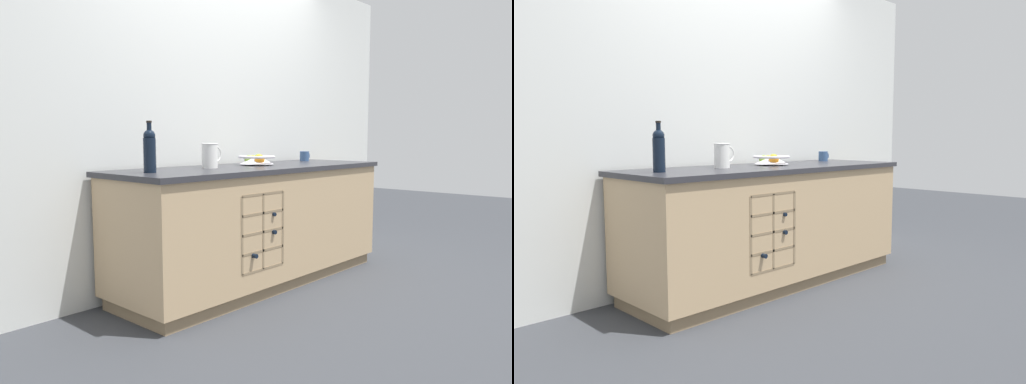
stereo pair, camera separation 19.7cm
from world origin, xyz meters
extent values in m
plane|color=#383A3F|center=(0.00, 0.00, 0.00)|extent=(14.00, 14.00, 0.00)
cube|color=silver|center=(0.00, 0.42, 1.27)|extent=(4.69, 0.06, 2.55)
cube|color=#8B7354|center=(0.00, 0.00, 0.04)|extent=(2.23, 0.65, 0.09)
cube|color=tan|center=(0.00, 0.00, 0.47)|extent=(2.29, 0.71, 0.76)
cube|color=#2D2D33|center=(0.00, 0.00, 0.87)|extent=(2.33, 0.75, 0.03)
cube|color=#8B7354|center=(-0.32, -0.25, 0.48)|extent=(0.41, 0.01, 0.50)
cube|color=#8B7354|center=(-0.53, -0.31, 0.48)|extent=(0.02, 0.10, 0.50)
cube|color=#8B7354|center=(-0.12, -0.31, 0.48)|extent=(0.02, 0.10, 0.50)
cube|color=#8B7354|center=(-0.32, -0.31, 0.23)|extent=(0.41, 0.10, 0.02)
cube|color=#8B7354|center=(-0.32, -0.31, 0.36)|extent=(0.41, 0.10, 0.02)
cube|color=#8B7354|center=(-0.32, -0.31, 0.48)|extent=(0.41, 0.10, 0.02)
cube|color=#8B7354|center=(-0.32, -0.31, 0.61)|extent=(0.41, 0.10, 0.02)
cube|color=#8B7354|center=(-0.32, -0.31, 0.73)|extent=(0.41, 0.10, 0.02)
cube|color=#8B7354|center=(-0.32, -0.31, 0.48)|extent=(0.02, 0.10, 0.50)
cylinder|color=black|center=(-0.42, -0.19, 0.34)|extent=(0.08, 0.21, 0.08)
cylinder|color=black|center=(-0.42, -0.34, 0.34)|extent=(0.03, 0.09, 0.03)
cylinder|color=black|center=(-0.22, -0.20, 0.47)|extent=(0.08, 0.19, 0.08)
cylinder|color=black|center=(-0.22, -0.33, 0.47)|extent=(0.03, 0.08, 0.03)
cylinder|color=black|center=(-0.22, -0.19, 0.59)|extent=(0.07, 0.20, 0.07)
cylinder|color=black|center=(-0.22, -0.33, 0.59)|extent=(0.03, 0.08, 0.03)
cylinder|color=silver|center=(0.08, 0.07, 0.89)|extent=(0.13, 0.13, 0.01)
cone|color=silver|center=(0.08, 0.07, 0.93)|extent=(0.26, 0.26, 0.06)
torus|color=silver|center=(0.08, 0.07, 0.95)|extent=(0.28, 0.28, 0.02)
sphere|color=#7FA838|center=(0.10, 0.06, 0.94)|extent=(0.08, 0.08, 0.08)
sphere|color=gold|center=(0.11, 0.13, 0.93)|extent=(0.07, 0.07, 0.07)
sphere|color=#7FA838|center=(0.04, 0.11, 0.93)|extent=(0.07, 0.07, 0.07)
sphere|color=orange|center=(0.05, 0.01, 0.93)|extent=(0.08, 0.08, 0.08)
cylinder|color=white|center=(-0.41, 0.06, 0.98)|extent=(0.11, 0.11, 0.17)
torus|color=white|center=(-0.41, 0.06, 1.06)|extent=(0.11, 0.11, 0.01)
torus|color=white|center=(-0.36, 0.06, 0.98)|extent=(0.12, 0.01, 0.12)
cylinder|color=#385684|center=(0.85, 0.18, 0.93)|extent=(0.08, 0.08, 0.09)
torus|color=#385684|center=(0.89, 0.18, 0.93)|extent=(0.07, 0.01, 0.07)
cylinder|color=black|center=(-0.95, 0.01, 0.99)|extent=(0.08, 0.08, 0.21)
sphere|color=black|center=(-0.95, 0.01, 1.11)|extent=(0.07, 0.07, 0.07)
cylinder|color=black|center=(-0.95, 0.01, 1.14)|extent=(0.03, 0.03, 0.09)
cylinder|color=black|center=(-0.95, 0.01, 1.20)|extent=(0.03, 0.03, 0.01)
camera|label=1|loc=(-2.76, -2.48, 1.11)|focal=35.00mm
camera|label=2|loc=(-2.63, -2.62, 1.11)|focal=35.00mm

